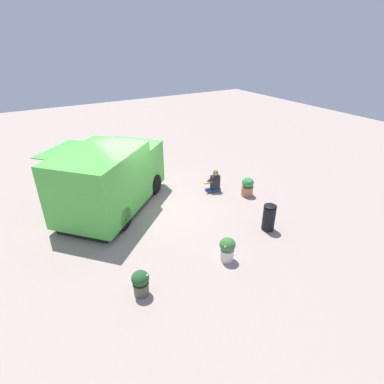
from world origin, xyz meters
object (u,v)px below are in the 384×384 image
person_customer (214,183)px  trash_bin (269,217)px  planter_flowering_far (247,187)px  planter_flowering_side (227,248)px  planter_flowering_near (141,282)px  food_truck (111,179)px

person_customer → trash_bin: person_customer is taller
planter_flowering_far → planter_flowering_side: planter_flowering_far is taller
planter_flowering_side → trash_bin: (2.08, 0.56, 0.07)m
planter_flowering_far → trash_bin: (-0.96, -2.22, 0.08)m
planter_flowering_far → planter_flowering_near: bearing=-153.9°
person_customer → trash_bin: 3.21m
food_truck → planter_flowering_side: size_ratio=6.72×
person_customer → food_truck: bearing=168.7°
planter_flowering_far → trash_bin: 2.42m
food_truck → planter_flowering_far: bearing=-20.0°
planter_flowering_far → planter_flowering_side: (-3.04, -2.78, 0.01)m
trash_bin → planter_flowering_near: bearing=-173.5°
person_customer → planter_flowering_near: 6.03m
planter_flowering_near → planter_flowering_side: 2.59m
food_truck → planter_flowering_far: size_ratio=6.45×
person_customer → planter_flowering_side: 4.33m
planter_flowering_near → trash_bin: bearing=6.5°
planter_flowering_far → person_customer: bearing=132.6°
person_customer → planter_flowering_far: size_ratio=1.22×
food_truck → planter_flowering_side: (1.85, -4.56, -0.75)m
person_customer → planter_flowering_side: person_customer is taller
food_truck → planter_flowering_far: food_truck is taller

